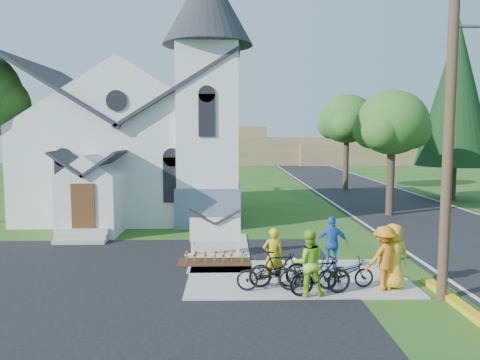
{
  "coord_description": "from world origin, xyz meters",
  "views": [
    {
      "loc": [
        -0.72,
        -14.12,
        4.67
      ],
      "look_at": [
        -0.22,
        5.0,
        2.74
      ],
      "focal_mm": 35.0,
      "sensor_mm": 36.0,
      "label": 1
    }
  ],
  "objects_px": {
    "cyclist_1": "(308,262)",
    "bike_4": "(345,273)",
    "church_sign": "(215,230)",
    "bike_0": "(269,274)",
    "bike_3": "(320,276)",
    "cyclist_3": "(384,258)",
    "utility_pole": "(452,106)",
    "cyclist_2": "(332,244)",
    "bike_2": "(307,273)",
    "cyclist_0": "(273,256)",
    "cyclist_4": "(393,256)",
    "bike_1": "(279,269)"
  },
  "relations": [
    {
      "from": "cyclist_1",
      "to": "bike_4",
      "type": "bearing_deg",
      "value": -157.3
    },
    {
      "from": "church_sign",
      "to": "bike_0",
      "type": "bearing_deg",
      "value": -67.2
    },
    {
      "from": "bike_3",
      "to": "cyclist_3",
      "type": "bearing_deg",
      "value": -90.63
    },
    {
      "from": "church_sign",
      "to": "utility_pole",
      "type": "relative_size",
      "value": 0.22
    },
    {
      "from": "utility_pole",
      "to": "bike_0",
      "type": "height_order",
      "value": "utility_pole"
    },
    {
      "from": "cyclist_2",
      "to": "bike_2",
      "type": "height_order",
      "value": "cyclist_2"
    },
    {
      "from": "cyclist_0",
      "to": "cyclist_2",
      "type": "distance_m",
      "value": 2.53
    },
    {
      "from": "bike_0",
      "to": "bike_4",
      "type": "xyz_separation_m",
      "value": [
        2.32,
        0.18,
        -0.04
      ]
    },
    {
      "from": "bike_3",
      "to": "bike_0",
      "type": "bearing_deg",
      "value": 61.05
    },
    {
      "from": "church_sign",
      "to": "cyclist_4",
      "type": "height_order",
      "value": "cyclist_4"
    },
    {
      "from": "utility_pole",
      "to": "bike_0",
      "type": "relative_size",
      "value": 5.29
    },
    {
      "from": "bike_4",
      "to": "cyclist_0",
      "type": "bearing_deg",
      "value": 74.81
    },
    {
      "from": "church_sign",
      "to": "cyclist_0",
      "type": "xyz_separation_m",
      "value": [
        1.86,
        -3.4,
        -0.1
      ]
    },
    {
      "from": "utility_pole",
      "to": "cyclist_1",
      "type": "bearing_deg",
      "value": 175.49
    },
    {
      "from": "bike_0",
      "to": "cyclist_3",
      "type": "bearing_deg",
      "value": -90.33
    },
    {
      "from": "utility_pole",
      "to": "bike_3",
      "type": "relative_size",
      "value": 5.33
    },
    {
      "from": "utility_pole",
      "to": "cyclist_2",
      "type": "relative_size",
      "value": 5.41
    },
    {
      "from": "cyclist_1",
      "to": "cyclist_2",
      "type": "bearing_deg",
      "value": -120.29
    },
    {
      "from": "utility_pole",
      "to": "bike_0",
      "type": "distance_m",
      "value": 6.93
    },
    {
      "from": "bike_1",
      "to": "cyclist_4",
      "type": "relative_size",
      "value": 0.94
    },
    {
      "from": "cyclist_2",
      "to": "cyclist_3",
      "type": "xyz_separation_m",
      "value": [
        1.11,
        -1.97,
        0.03
      ]
    },
    {
      "from": "utility_pole",
      "to": "cyclist_3",
      "type": "bearing_deg",
      "value": 154.05
    },
    {
      "from": "bike_3",
      "to": "bike_1",
      "type": "bearing_deg",
      "value": 43.0
    },
    {
      "from": "cyclist_2",
      "to": "cyclist_0",
      "type": "bearing_deg",
      "value": 38.56
    },
    {
      "from": "utility_pole",
      "to": "bike_1",
      "type": "xyz_separation_m",
      "value": [
        -4.56,
        1.06,
        -4.8
      ]
    },
    {
      "from": "cyclist_3",
      "to": "bike_0",
      "type": "bearing_deg",
      "value": -18.47
    },
    {
      "from": "utility_pole",
      "to": "cyclist_0",
      "type": "xyz_separation_m",
      "value": [
        -4.7,
        1.3,
        -4.47
      ]
    },
    {
      "from": "utility_pole",
      "to": "bike_1",
      "type": "bearing_deg",
      "value": 166.89
    },
    {
      "from": "bike_2",
      "to": "cyclist_3",
      "type": "distance_m",
      "value": 2.31
    },
    {
      "from": "bike_1",
      "to": "cyclist_2",
      "type": "height_order",
      "value": "cyclist_2"
    },
    {
      "from": "bike_1",
      "to": "bike_2",
      "type": "bearing_deg",
      "value": -108.95
    },
    {
      "from": "cyclist_2",
      "to": "bike_0",
      "type": "bearing_deg",
      "value": 45.65
    },
    {
      "from": "cyclist_3",
      "to": "bike_4",
      "type": "distance_m",
      "value": 1.22
    },
    {
      "from": "bike_2",
      "to": "cyclist_1",
      "type": "bearing_deg",
      "value": -173.04
    },
    {
      "from": "bike_2",
      "to": "cyclist_3",
      "type": "xyz_separation_m",
      "value": [
        2.25,
        -0.18,
        0.5
      ]
    },
    {
      "from": "cyclist_1",
      "to": "bike_2",
      "type": "bearing_deg",
      "value": -100.84
    },
    {
      "from": "bike_0",
      "to": "cyclist_2",
      "type": "bearing_deg",
      "value": -49.83
    },
    {
      "from": "cyclist_1",
      "to": "cyclist_2",
      "type": "height_order",
      "value": "cyclist_1"
    },
    {
      "from": "utility_pole",
      "to": "cyclist_3",
      "type": "relative_size",
      "value": 5.23
    },
    {
      "from": "bike_0",
      "to": "bike_2",
      "type": "height_order",
      "value": "bike_0"
    },
    {
      "from": "utility_pole",
      "to": "bike_0",
      "type": "xyz_separation_m",
      "value": [
        -4.89,
        0.72,
        -4.86
      ]
    },
    {
      "from": "utility_pole",
      "to": "cyclist_4",
      "type": "height_order",
      "value": "utility_pole"
    },
    {
      "from": "church_sign",
      "to": "bike_0",
      "type": "height_order",
      "value": "church_sign"
    },
    {
      "from": "church_sign",
      "to": "bike_3",
      "type": "distance_m",
      "value": 5.41
    },
    {
      "from": "bike_1",
      "to": "cyclist_3",
      "type": "bearing_deg",
      "value": -104.4
    },
    {
      "from": "bike_1",
      "to": "cyclist_3",
      "type": "xyz_separation_m",
      "value": [
        3.08,
        -0.34,
        0.4
      ]
    },
    {
      "from": "cyclist_1",
      "to": "church_sign",
      "type": "bearing_deg",
      "value": -61.18
    },
    {
      "from": "cyclist_0",
      "to": "bike_3",
      "type": "bearing_deg",
      "value": 138.08
    },
    {
      "from": "bike_3",
      "to": "bike_4",
      "type": "height_order",
      "value": "bike_3"
    },
    {
      "from": "cyclist_0",
      "to": "bike_2",
      "type": "relative_size",
      "value": 1.01
    }
  ]
}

